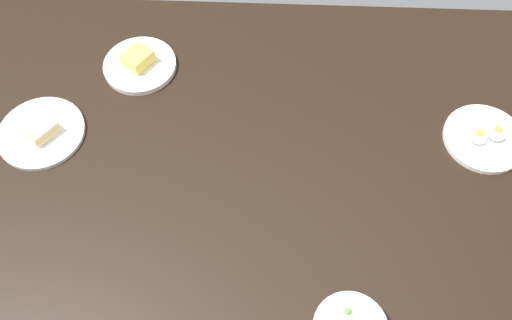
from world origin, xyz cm
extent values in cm
cube|color=black|center=(0.00, 0.00, 2.00)|extent=(159.66, 100.11, 4.00)
cylinder|color=white|center=(-49.00, 6.11, 4.51)|extent=(19.58, 19.58, 1.02)
torus|color=#B7B7BC|center=(-49.00, 6.11, 5.02)|extent=(17.73, 17.73, 0.50)
cube|color=beige|center=(-49.00, 6.11, 5.62)|extent=(9.54, 9.39, 1.20)
cube|color=#E5B24C|center=(-49.00, 6.11, 6.62)|extent=(9.54, 9.39, 0.80)
cube|color=beige|center=(-49.00, 6.11, 7.62)|extent=(9.54, 9.39, 1.20)
cylinder|color=white|center=(51.04, 8.56, 4.62)|extent=(18.15, 18.15, 1.24)
torus|color=#B7B7BC|center=(51.04, 8.56, 5.24)|extent=(16.47, 16.47, 0.50)
ellipsoid|color=white|center=(48.95, 7.95, 6.41)|extent=(4.24, 4.24, 2.33)
sphere|color=yellow|center=(48.95, 7.95, 7.46)|extent=(1.69, 1.69, 1.69)
ellipsoid|color=white|center=(53.17, 8.98, 6.46)|extent=(4.42, 4.42, 2.43)
sphere|color=yellow|center=(53.17, 8.98, 7.55)|extent=(1.77, 1.77, 1.77)
cylinder|color=white|center=(-29.56, 26.57, 4.73)|extent=(17.70, 17.70, 1.46)
torus|color=#B7B7BC|center=(-29.56, 26.57, 5.46)|extent=(16.08, 16.08, 0.50)
cube|color=#F2D14C|center=(-29.56, 26.57, 7.25)|extent=(8.11, 8.33, 3.57)
sphere|color=#599E38|center=(17.83, -32.86, 9.28)|extent=(1.26, 1.26, 1.26)
camera|label=1|loc=(2.44, -59.74, 106.19)|focal=37.85mm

